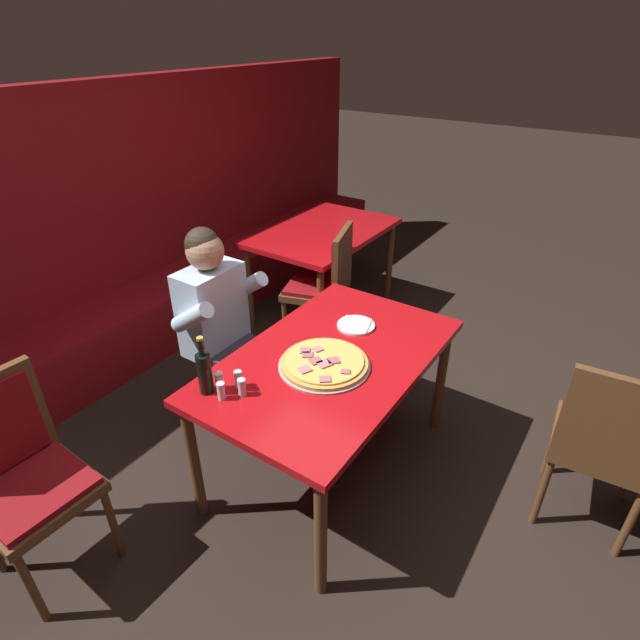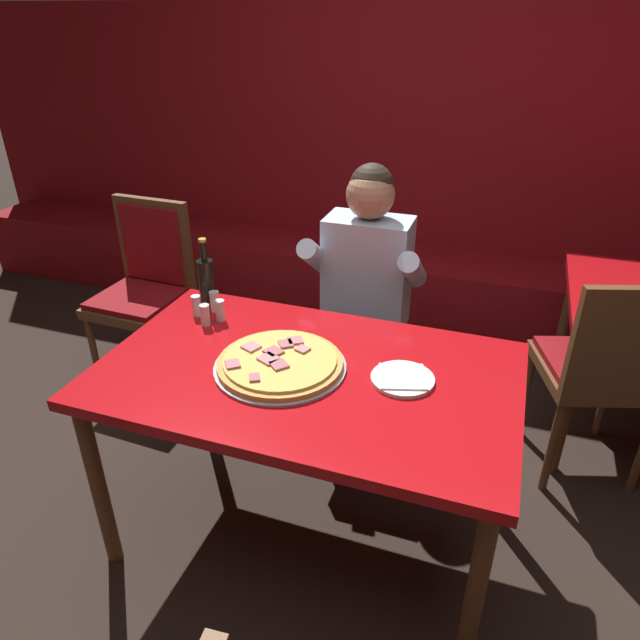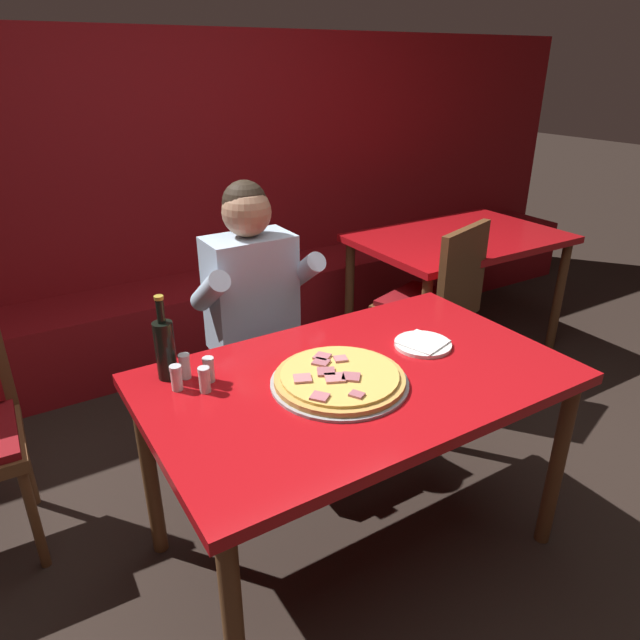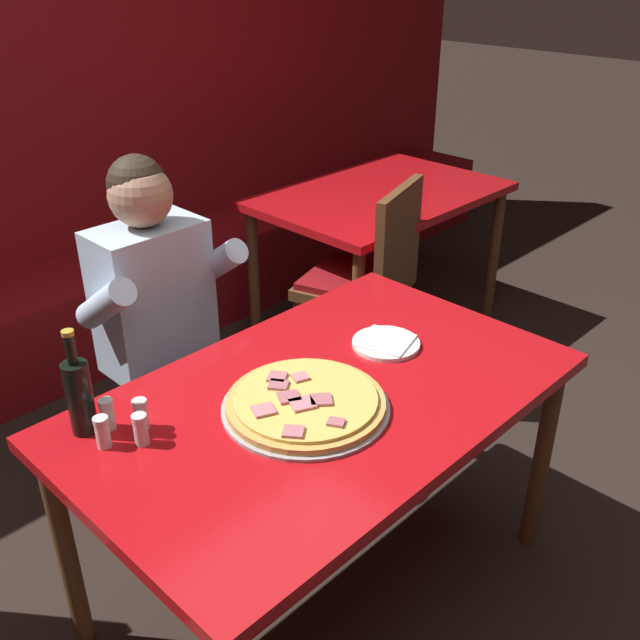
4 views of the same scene
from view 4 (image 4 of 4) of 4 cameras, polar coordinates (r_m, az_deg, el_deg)
ground_plane at (r=2.49m, az=0.27°, el=-20.50°), size 24.00×24.00×0.00m
booth_bench at (r=3.62m, az=-21.35°, el=-0.89°), size 6.46×0.48×0.46m
main_dining_table at (r=2.03m, az=0.31°, el=-7.68°), size 1.41×0.87×0.76m
pizza at (r=1.91m, az=-1.18°, el=-6.66°), size 0.45×0.45×0.05m
plate_white_paper at (r=2.21m, az=5.30°, el=-1.84°), size 0.21×0.21×0.02m
beer_bottle at (r=1.88m, az=-18.70°, el=-5.67°), size 0.07×0.07×0.29m
shaker_parmesan at (r=1.91m, az=-16.63°, el=-7.32°), size 0.04×0.04×0.09m
shaker_black_pepper at (r=1.89m, az=-14.12°, el=-7.43°), size 0.04×0.04×0.09m
shaker_red_pepper_flakes at (r=1.85m, az=-16.99°, el=-8.68°), size 0.04×0.04×0.09m
shaker_oregano at (r=1.83m, az=-14.14°, el=-8.60°), size 0.04×0.04×0.09m
diner_seated_blue_shirt at (r=2.50m, az=-11.96°, el=-0.30°), size 0.53×0.53×1.27m
dining_chair_side_aisle at (r=3.17m, az=4.07°, el=3.91°), size 0.55×0.55×0.97m
background_dining_table at (r=3.65m, az=4.88°, el=8.86°), size 1.24×0.82×0.76m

